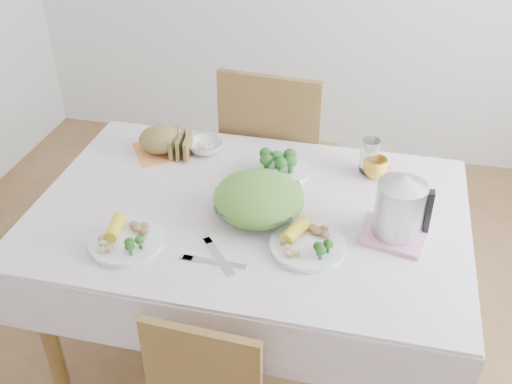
% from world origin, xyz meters
% --- Properties ---
extents(floor, '(3.60, 3.60, 0.00)m').
position_xyz_m(floor, '(0.00, 0.00, 0.00)').
color(floor, brown).
rests_on(floor, ground).
extents(dining_table, '(1.40, 0.90, 0.75)m').
position_xyz_m(dining_table, '(0.00, 0.00, 0.38)').
color(dining_table, brown).
rests_on(dining_table, floor).
extents(tablecloth, '(1.50, 1.00, 0.01)m').
position_xyz_m(tablecloth, '(0.00, 0.00, 0.76)').
color(tablecloth, silver).
rests_on(tablecloth, dining_table).
extents(chair_far, '(0.50, 0.50, 1.03)m').
position_xyz_m(chair_far, '(-0.03, 0.75, 0.47)').
color(chair_far, brown).
rests_on(chair_far, floor).
extents(salad_bowl, '(0.30, 0.30, 0.07)m').
position_xyz_m(salad_bowl, '(0.04, -0.02, 0.80)').
color(salad_bowl, white).
rests_on(salad_bowl, tablecloth).
extents(dinner_plate_left, '(0.29, 0.29, 0.02)m').
position_xyz_m(dinner_plate_left, '(-0.34, -0.29, 0.77)').
color(dinner_plate_left, white).
rests_on(dinner_plate_left, tablecloth).
extents(dinner_plate_right, '(0.35, 0.35, 0.02)m').
position_xyz_m(dinner_plate_right, '(0.24, -0.17, 0.77)').
color(dinner_plate_right, white).
rests_on(dinner_plate_right, tablecloth).
extents(broccoli_plate, '(0.32, 0.32, 0.02)m').
position_xyz_m(broccoli_plate, '(0.05, 0.25, 0.77)').
color(broccoli_plate, beige).
rests_on(broccoli_plate, tablecloth).
extents(napkin, '(0.28, 0.28, 0.00)m').
position_xyz_m(napkin, '(-0.44, 0.30, 0.76)').
color(napkin, '#EA8844').
rests_on(napkin, tablecloth).
extents(bread_loaf, '(0.19, 0.18, 0.10)m').
position_xyz_m(bread_loaf, '(-0.44, 0.30, 0.82)').
color(bread_loaf, brown).
rests_on(bread_loaf, napkin).
extents(fruit_bowl, '(0.19, 0.19, 0.04)m').
position_xyz_m(fruit_bowl, '(-0.26, 0.34, 0.78)').
color(fruit_bowl, white).
rests_on(fruit_bowl, tablecloth).
extents(yellow_mug, '(0.13, 0.13, 0.08)m').
position_xyz_m(yellow_mug, '(0.41, 0.31, 0.80)').
color(yellow_mug, '#FAA827').
rests_on(yellow_mug, tablecloth).
extents(glass_tumbler, '(0.08, 0.08, 0.13)m').
position_xyz_m(glass_tumbler, '(0.39, 0.34, 0.83)').
color(glass_tumbler, white).
rests_on(glass_tumbler, tablecloth).
extents(pink_tray, '(0.23, 0.23, 0.02)m').
position_xyz_m(pink_tray, '(0.51, -0.04, 0.77)').
color(pink_tray, pink).
rests_on(pink_tray, tablecloth).
extents(electric_kettle, '(0.20, 0.20, 0.22)m').
position_xyz_m(electric_kettle, '(0.51, -0.04, 0.88)').
color(electric_kettle, '#B2B5BA').
rests_on(electric_kettle, pink_tray).
extents(fork_left, '(0.15, 0.17, 0.00)m').
position_xyz_m(fork_left, '(-0.03, -0.27, 0.76)').
color(fork_left, silver).
rests_on(fork_left, tablecloth).
extents(fork_right, '(0.06, 0.16, 0.00)m').
position_xyz_m(fork_right, '(0.18, -0.16, 0.76)').
color(fork_right, silver).
rests_on(fork_right, tablecloth).
extents(knife, '(0.21, 0.03, 0.00)m').
position_xyz_m(knife, '(-0.04, -0.31, 0.76)').
color(knife, silver).
rests_on(knife, tablecloth).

